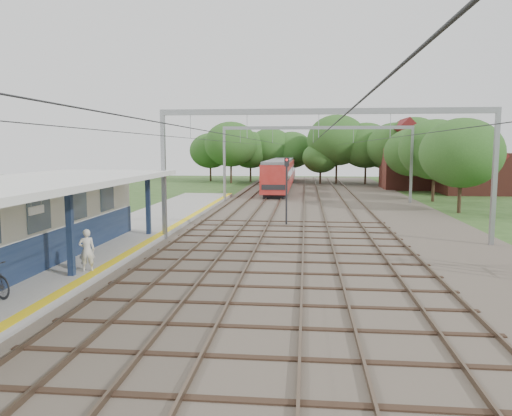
{
  "coord_description": "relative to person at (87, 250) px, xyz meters",
  "views": [
    {
      "loc": [
        2.58,
        -11.05,
        4.95
      ],
      "look_at": [
        -0.23,
        16.97,
        1.6
      ],
      "focal_mm": 35.0,
      "sensor_mm": 36.0,
      "label": 1
    }
  ],
  "objects": [
    {
      "name": "canopy",
      "position": [
        -2.17,
        -0.66,
        2.49
      ],
      "size": [
        6.4,
        20.0,
        3.44
      ],
      "color": "#13213D",
      "rests_on": "platform"
    },
    {
      "name": "ground",
      "position": [
        5.6,
        -6.66,
        -1.16
      ],
      "size": [
        160.0,
        160.0,
        0.0
      ],
      "primitive_type": "plane",
      "color": "#2D4C1E",
      "rests_on": "ground"
    },
    {
      "name": "rail_tracks",
      "position": [
        7.1,
        23.34,
        -0.98
      ],
      "size": [
        11.8,
        88.0,
        0.15
      ],
      "color": "brown",
      "rests_on": "ballast_bed"
    },
    {
      "name": "catenary_system",
      "position": [
        8.99,
        18.63,
        4.36
      ],
      "size": [
        17.22,
        88.0,
        7.0
      ],
      "color": "gray",
      "rests_on": "ground"
    },
    {
      "name": "house_near",
      "position": [
        26.6,
        39.34,
        1.83
      ],
      "size": [
        7.0,
        6.12,
        7.89
      ],
      "color": "brown",
      "rests_on": "ground"
    },
    {
      "name": "house_far",
      "position": [
        21.6,
        45.34,
        2.08
      ],
      "size": [
        8.0,
        6.12,
        8.66
      ],
      "color": "brown",
      "rests_on": "ground"
    },
    {
      "name": "ballast_bed",
      "position": [
        9.6,
        23.34,
        -1.11
      ],
      "size": [
        18.0,
        90.0,
        0.1
      ],
      "primitive_type": "cube",
      "color": "#473D33",
      "rests_on": "ground"
    },
    {
      "name": "signal_post",
      "position": [
        6.95,
        14.19,
        1.61
      ],
      "size": [
        0.31,
        0.27,
        4.38
      ],
      "rotation": [
        0.0,
        0.0,
        0.09
      ],
      "color": "black",
      "rests_on": "ground"
    },
    {
      "name": "station_building",
      "position": [
        -3.28,
        0.34,
        0.89
      ],
      "size": [
        3.41,
        18.0,
        3.4
      ],
      "color": "beige",
      "rests_on": "platform"
    },
    {
      "name": "tree_band",
      "position": [
        9.44,
        50.47,
        3.76
      ],
      "size": [
        31.72,
        30.88,
        8.82
      ],
      "color": "#382619",
      "rests_on": "ground"
    },
    {
      "name": "yellow_stripe",
      "position": [
        0.35,
        7.34,
        -0.8
      ],
      "size": [
        0.45,
        52.0,
        0.01
      ],
      "primitive_type": "cube",
      "color": "yellow",
      "rests_on": "platform"
    },
    {
      "name": "platform",
      "position": [
        -1.9,
        7.34,
        -0.98
      ],
      "size": [
        5.0,
        52.0,
        0.35
      ],
      "primitive_type": "cube",
      "color": "gray",
      "rests_on": "ground"
    },
    {
      "name": "train",
      "position": [
        5.1,
        46.57,
        0.85
      ],
      "size": [
        2.72,
        33.88,
        3.59
      ],
      "color": "black",
      "rests_on": "ballast_bed"
    },
    {
      "name": "person",
      "position": [
        0.0,
        0.0,
        0.0
      ],
      "size": [
        0.69,
        0.59,
        1.61
      ],
      "primitive_type": "imported",
      "rotation": [
        0.0,
        0.0,
        3.56
      ],
      "color": "silver",
      "rests_on": "platform"
    }
  ]
}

